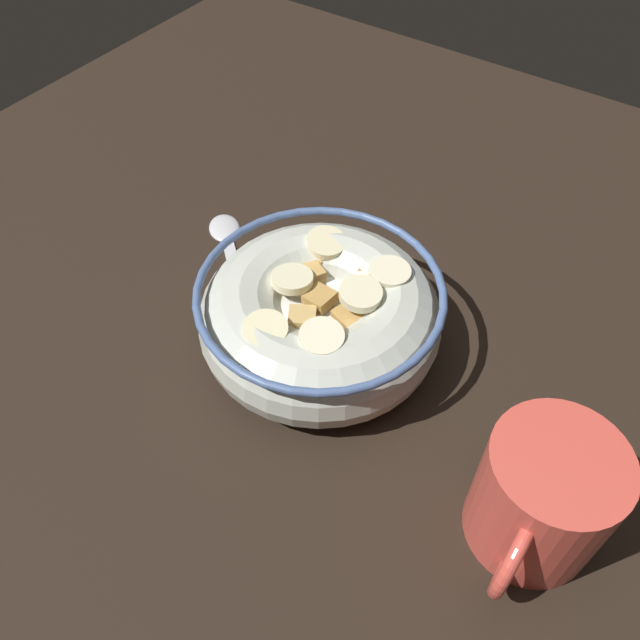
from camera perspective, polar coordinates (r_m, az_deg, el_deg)
The scene contains 4 objects.
ground_plane at distance 50.49cm, azimuth 0.00°, elevation -2.95°, with size 94.64×94.64×2.00cm, color black.
cereal_bowl at distance 47.01cm, azimuth 0.02°, elevation 0.40°, with size 17.71×17.71×6.90cm.
spoon at distance 57.60cm, azimuth -8.06°, elevation 6.70°, with size 11.20×12.43×0.80cm.
coffee_mug at distance 40.42cm, azimuth 18.90°, elevation -14.63°, with size 10.56×7.77×8.53cm.
Camera 1 is at (25.39, 17.40, 39.02)cm, focal length 36.39 mm.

